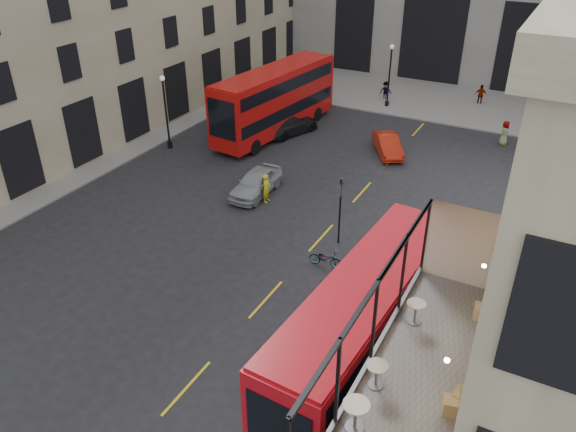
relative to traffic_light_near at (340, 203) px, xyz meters
The scene contains 26 objects.
ground 12.28m from the traffic_light_near, 85.24° to the right, with size 140.00×140.00×0.00m, color black.
cafe_floor 14.31m from the traffic_light_near, 57.99° to the right, with size 3.00×10.00×0.10m, color slate.
pavement_far 26.58m from the traffic_light_near, 100.89° to the left, with size 40.00×12.00×0.12m, color slate.
pavement_left 21.13m from the traffic_light_near, behind, with size 8.00×48.00×0.12m, color slate.
traffic_light_near is the anchor object (origin of this frame).
traffic_light_far 21.26m from the traffic_light_near, 131.19° to the left, with size 0.16×0.20×3.80m.
street_lamp_a 17.09m from the traffic_light_near, 159.44° to the left, with size 0.36×0.36×5.33m.
street_lamp_b 22.56m from the traffic_light_near, 102.80° to the left, with size 0.36×0.36×5.33m.
bus_near 9.47m from the traffic_light_near, 61.64° to the right, with size 3.32×11.68×4.61m.
bus_far 16.29m from the traffic_light_near, 130.94° to the left, with size 4.22×12.58×4.92m.
car_a 7.46m from the traffic_light_near, 157.73° to the left, with size 1.81×4.50×1.53m, color gray.
car_b 12.64m from the traffic_light_near, 97.41° to the left, with size 1.44×4.14×1.36m, color #B31D0B.
car_c 15.84m from the traffic_light_near, 127.52° to the left, with size 2.06×5.07×1.47m, color black.
bicycle 3.04m from the traffic_light_near, 82.94° to the right, with size 0.59×1.69×0.89m, color gray.
cyclist 6.26m from the traffic_light_near, 158.74° to the left, with size 0.65×0.43×1.79m, color yellow.
pedestrian_a 24.38m from the traffic_light_near, 129.65° to the left, with size 0.82×0.64×1.68m, color gray.
pedestrian_b 24.36m from the traffic_light_near, 103.65° to the left, with size 1.10×0.63×1.70m, color gray.
pedestrian_c 26.48m from the traffic_light_near, 85.65° to the left, with size 1.04×0.43×1.77m, color gray.
pedestrian_d 18.89m from the traffic_light_near, 73.38° to the left, with size 0.89×0.58×1.82m, color gray.
pedestrian_e 17.31m from the traffic_light_near, 147.01° to the left, with size 0.57×0.37×1.56m, color gray.
cafe_table_near 15.97m from the traffic_light_near, 65.74° to the right, with size 0.68×0.68×0.85m.
cafe_table_mid 14.55m from the traffic_light_near, 63.25° to the right, with size 0.60×0.60×0.75m.
cafe_table_far 12.07m from the traffic_light_near, 55.92° to the right, with size 0.59×0.59×0.74m.
cafe_chair_b 15.49m from the traffic_light_near, 56.35° to the right, with size 0.51×0.51×0.86m.
cafe_chair_c 15.34m from the traffic_light_near, 55.10° to the right, with size 0.50×0.50×0.91m.
cafe_chair_d 12.24m from the traffic_light_near, 45.64° to the right, with size 0.50×0.50×0.87m.
Camera 1 is at (8.44, -11.51, 16.25)m, focal length 35.00 mm.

